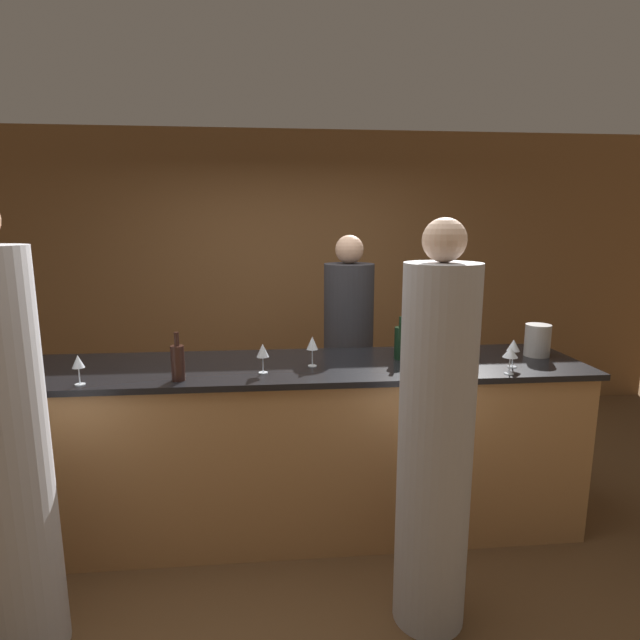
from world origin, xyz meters
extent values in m
plane|color=brown|center=(0.00, 0.00, 0.00)|extent=(14.00, 14.00, 0.00)
cube|color=brown|center=(0.00, 2.16, 1.40)|extent=(8.00, 0.06, 2.80)
cube|color=#B27F4C|center=(0.00, 0.00, 0.51)|extent=(3.50, 0.70, 1.03)
cube|color=black|center=(0.00, 0.00, 1.05)|extent=(3.56, 0.76, 0.04)
cylinder|color=#2D2D33|center=(0.47, 0.77, 0.80)|extent=(0.38, 0.38, 1.61)
sphere|color=tan|center=(0.47, 0.77, 1.71)|extent=(0.21, 0.21, 0.21)
cylinder|color=#B2B2B7|center=(-1.25, -0.84, 0.91)|extent=(0.38, 0.38, 1.81)
cylinder|color=#B2B2B7|center=(0.63, -0.82, 0.86)|extent=(0.34, 0.34, 1.73)
sphere|color=beige|center=(0.63, -0.82, 1.83)|extent=(0.19, 0.19, 0.19)
cylinder|color=black|center=(0.69, 0.06, 1.16)|extent=(0.08, 0.08, 0.20)
cylinder|color=black|center=(0.69, 0.06, 1.30)|extent=(0.03, 0.03, 0.07)
cylinder|color=black|center=(-0.61, -0.26, 1.16)|extent=(0.07, 0.07, 0.19)
cylinder|color=black|center=(-0.61, -0.26, 1.29)|extent=(0.03, 0.03, 0.07)
cylinder|color=#9E9993|center=(1.58, 0.06, 1.17)|extent=(0.16, 0.16, 0.20)
cylinder|color=silver|center=(0.72, -0.13, 1.07)|extent=(0.05, 0.05, 0.00)
cylinder|color=silver|center=(0.72, -0.13, 1.12)|extent=(0.01, 0.01, 0.10)
cone|color=silver|center=(0.72, -0.13, 1.20)|extent=(0.06, 0.06, 0.07)
cylinder|color=silver|center=(0.13, -0.05, 1.07)|extent=(0.05, 0.05, 0.00)
cylinder|color=silver|center=(0.13, -0.05, 1.12)|extent=(0.01, 0.01, 0.10)
cone|color=silver|center=(0.13, -0.05, 1.21)|extent=(0.07, 0.07, 0.08)
cylinder|color=silver|center=(-1.12, -0.29, 1.07)|extent=(0.05, 0.05, 0.00)
cylinder|color=silver|center=(-1.12, -0.29, 1.11)|extent=(0.01, 0.01, 0.09)
cone|color=silver|center=(-1.12, -0.29, 1.19)|extent=(0.06, 0.06, 0.07)
cylinder|color=silver|center=(1.22, -0.31, 1.07)|extent=(0.05, 0.05, 0.00)
cylinder|color=silver|center=(1.22, -0.31, 1.11)|extent=(0.01, 0.01, 0.09)
cone|color=silver|center=(1.22, -0.31, 1.19)|extent=(0.08, 0.08, 0.06)
cylinder|color=silver|center=(-0.16, -0.17, 1.07)|extent=(0.05, 0.05, 0.00)
cylinder|color=silver|center=(-0.16, -0.17, 1.11)|extent=(0.01, 0.01, 0.09)
cone|color=silver|center=(-0.16, -0.17, 1.20)|extent=(0.07, 0.07, 0.08)
cylinder|color=silver|center=(1.30, -0.18, 1.07)|extent=(0.05, 0.05, 0.00)
cylinder|color=silver|center=(1.30, -0.18, 1.12)|extent=(0.01, 0.01, 0.09)
cone|color=silver|center=(1.30, -0.18, 1.20)|extent=(0.07, 0.07, 0.07)
camera|label=1|loc=(-0.09, -2.90, 1.89)|focal=28.00mm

